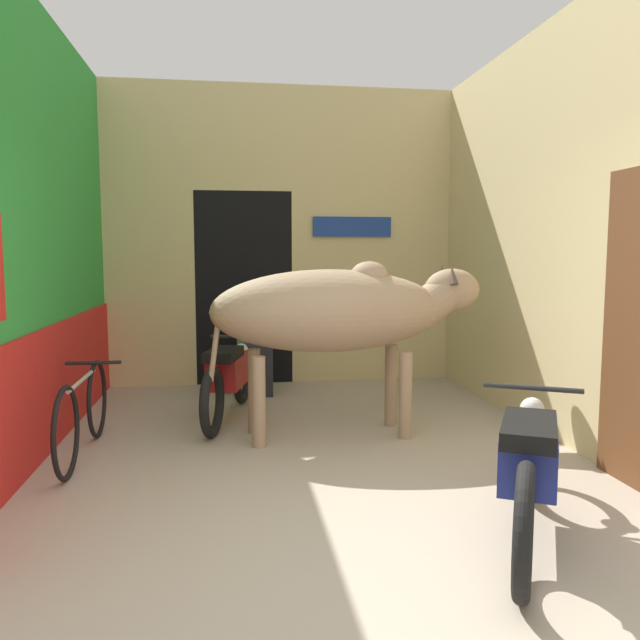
{
  "coord_description": "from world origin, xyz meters",
  "views": [
    {
      "loc": [
        -0.61,
        -2.7,
        1.54
      ],
      "look_at": [
        0.08,
        2.1,
        1.02
      ],
      "focal_mm": 35.0,
      "sensor_mm": 36.0,
      "label": 1
    }
  ],
  "objects": [
    {
      "name": "wall_right_with_door",
      "position": [
        2.12,
        2.28,
        1.71
      ],
      "size": [
        0.22,
        4.66,
        3.48
      ],
      "color": "#D1BC84",
      "rests_on": "ground_plane"
    },
    {
      "name": "plastic_stool",
      "position": [
        -0.67,
        4.23,
        0.25
      ],
      "size": [
        0.28,
        0.28,
        0.47
      ],
      "color": "#2856B2",
      "rests_on": "ground_plane"
    },
    {
      "name": "bicycle",
      "position": [
        -1.73,
        2.15,
        0.34
      ],
      "size": [
        0.44,
        1.66,
        0.66
      ],
      "color": "black",
      "rests_on": "ground_plane"
    },
    {
      "name": "ground_plane",
      "position": [
        0.0,
        0.0,
        0.0
      ],
      "size": [
        30.0,
        30.0,
        0.0
      ],
      "primitive_type": "plane",
      "color": "tan"
    },
    {
      "name": "wall_back_with_doorway",
      "position": [
        -0.19,
        4.94,
        1.48
      ],
      "size": [
        4.07,
        0.93,
        3.48
      ],
      "color": "#D1BC84",
      "rests_on": "ground_plane"
    },
    {
      "name": "cow",
      "position": [
        0.29,
        2.41,
        1.06
      ],
      "size": [
        2.34,
        0.82,
        1.48
      ],
      "color": "tan",
      "rests_on": "ground_plane"
    },
    {
      "name": "shopkeeper_seated",
      "position": [
        -0.33,
        4.07,
        0.63
      ],
      "size": [
        0.44,
        0.33,
        1.19
      ],
      "color": "#282833",
      "rests_on": "ground_plane"
    },
    {
      "name": "motorcycle_far",
      "position": [
        -0.64,
        3.08,
        0.41
      ],
      "size": [
        0.64,
        1.78,
        0.73
      ],
      "color": "black",
      "rests_on": "ground_plane"
    },
    {
      "name": "motorcycle_near",
      "position": [
        0.97,
        0.36,
        0.42
      ],
      "size": [
        0.98,
        1.71,
        0.74
      ],
      "color": "black",
      "rests_on": "ground_plane"
    },
    {
      "name": "wall_left_shopfront",
      "position": [
        -2.12,
        2.32,
        1.68
      ],
      "size": [
        0.25,
        4.66,
        3.48
      ],
      "color": "green",
      "rests_on": "ground_plane"
    }
  ]
}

